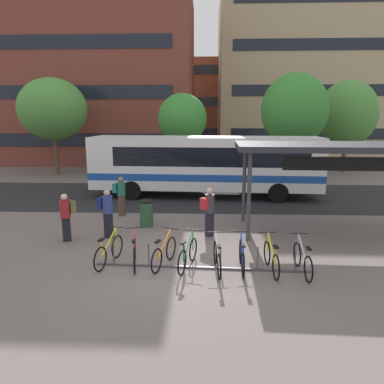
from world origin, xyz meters
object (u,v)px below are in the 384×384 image
(parked_bicycle_yellow_6, at_px, (271,259))
(street_tree_2, at_px, (53,109))
(parked_bicycle_silver_7, at_px, (303,260))
(street_tree_3, at_px, (347,114))
(city_bus, at_px, (204,164))
(commuter_teal_pack_3, at_px, (121,193))
(commuter_red_pack_0, at_px, (209,209))
(commuter_olive_pack_1, at_px, (66,214))
(street_tree_0, at_px, (182,119))
(trash_bin, at_px, (146,213))
(parked_bicycle_silver_4, at_px, (217,258))
(parked_bicycle_green_3, at_px, (188,255))
(commuter_navy_pack_2, at_px, (107,210))
(parked_bicycle_yellow_0, at_px, (109,251))
(parked_bicycle_red_1, at_px, (135,253))
(street_tree_1, at_px, (294,110))
(parked_bicycle_blue_5, at_px, (242,257))
(parked_bicycle_orange_2, at_px, (164,253))
(transit_shelter, at_px, (329,149))

(parked_bicycle_yellow_6, height_order, street_tree_2, street_tree_2)
(parked_bicycle_silver_7, xyz_separation_m, street_tree_3, (8.14, 19.09, 4.08))
(city_bus, height_order, commuter_teal_pack_3, city_bus)
(commuter_red_pack_0, distance_m, commuter_olive_pack_1, 4.92)
(street_tree_0, bearing_deg, street_tree_3, 18.29)
(trash_bin, bearing_deg, parked_bicycle_silver_4, -57.24)
(city_bus, distance_m, parked_bicycle_yellow_6, 9.87)
(commuter_olive_pack_1, bearing_deg, commuter_red_pack_0, 157.10)
(parked_bicycle_green_3, xyz_separation_m, street_tree_2, (-10.63, 16.52, 4.39))
(commuter_navy_pack_2, bearing_deg, commuter_olive_pack_1, -142.58)
(parked_bicycle_yellow_0, relative_size, street_tree_0, 0.29)
(parked_bicycle_red_1, bearing_deg, commuter_teal_pack_3, 6.70)
(street_tree_1, bearing_deg, street_tree_3, 37.97)
(parked_bicycle_silver_7, relative_size, street_tree_0, 0.30)
(street_tree_1, xyz_separation_m, street_tree_2, (-16.97, 1.57, 0.10))
(parked_bicycle_silver_7, bearing_deg, parked_bicycle_blue_5, 82.17)
(parked_bicycle_yellow_0, bearing_deg, parked_bicycle_orange_2, -79.73)
(parked_bicycle_orange_2, distance_m, commuter_olive_pack_1, 4.13)
(city_bus, distance_m, parked_bicycle_yellow_0, 9.71)
(parked_bicycle_blue_5, bearing_deg, trash_bin, 41.29)
(parked_bicycle_orange_2, distance_m, parked_bicycle_green_3, 0.69)
(transit_shelter, relative_size, street_tree_0, 1.16)
(city_bus, distance_m, commuter_red_pack_0, 6.68)
(parked_bicycle_red_1, xyz_separation_m, parked_bicycle_green_3, (1.54, -0.08, 0.00))
(commuter_red_pack_0, distance_m, street_tree_0, 12.47)
(city_bus, height_order, parked_bicycle_green_3, city_bus)
(parked_bicycle_yellow_6, relative_size, street_tree_1, 0.24)
(parked_bicycle_yellow_6, height_order, street_tree_0, street_tree_0)
(commuter_red_pack_0, bearing_deg, street_tree_2, 86.88)
(parked_bicycle_green_3, height_order, parked_bicycle_blue_5, same)
(parked_bicycle_green_3, distance_m, street_tree_1, 16.79)
(commuter_navy_pack_2, bearing_deg, commuter_red_pack_0, 25.22)
(parked_bicycle_yellow_0, distance_m, street_tree_3, 23.44)
(parked_bicycle_yellow_6, bearing_deg, parked_bicycle_blue_5, 80.80)
(parked_bicycle_green_3, bearing_deg, parked_bicycle_yellow_6, -79.92)
(parked_bicycle_yellow_0, xyz_separation_m, parked_bicycle_red_1, (0.76, -0.07, 0.00))
(parked_bicycle_orange_2, bearing_deg, parked_bicycle_silver_4, -84.23)
(commuter_olive_pack_1, relative_size, street_tree_2, 0.24)
(commuter_red_pack_0, xyz_separation_m, street_tree_2, (-11.24, 13.77, 3.76))
(commuter_olive_pack_1, bearing_deg, commuter_teal_pack_3, -139.05)
(city_bus, height_order, parked_bicycle_silver_4, city_bus)
(parked_bicycle_silver_7, relative_size, commuter_olive_pack_1, 1.03)
(parked_bicycle_silver_4, height_order, transit_shelter, transit_shelter)
(trash_bin, bearing_deg, parked_bicycle_red_1, -85.67)
(parked_bicycle_red_1, height_order, street_tree_3, street_tree_3)
(street_tree_2, bearing_deg, parked_bicycle_yellow_0, -63.02)
(commuter_navy_pack_2, xyz_separation_m, street_tree_3, (14.26, 16.35, 3.45))
(parked_bicycle_red_1, relative_size, commuter_olive_pack_1, 1.02)
(city_bus, height_order, parked_bicycle_silver_7, city_bus)
(parked_bicycle_red_1, bearing_deg, parked_bicycle_orange_2, -100.69)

